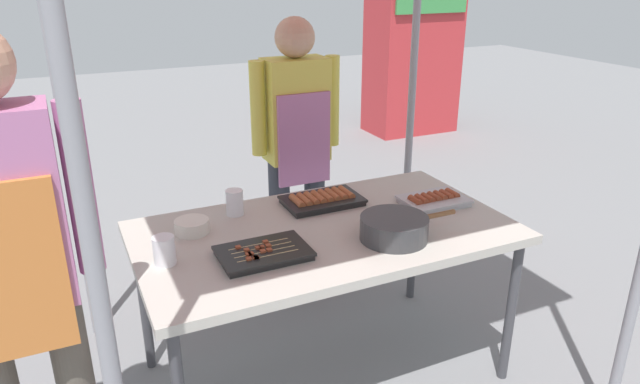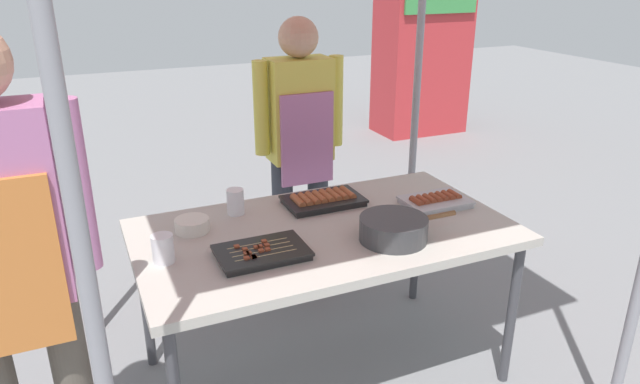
{
  "view_description": "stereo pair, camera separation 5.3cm",
  "coord_description": "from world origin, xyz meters",
  "px_view_note": "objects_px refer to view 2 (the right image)",
  "views": [
    {
      "loc": [
        -0.98,
        -2.04,
        1.81
      ],
      "look_at": [
        0.0,
        0.05,
        0.9
      ],
      "focal_mm": 32.51,
      "sensor_mm": 36.0,
      "label": 1
    },
    {
      "loc": [
        -0.93,
        -2.06,
        1.81
      ],
      "look_at": [
        0.0,
        0.05,
        0.9
      ],
      "focal_mm": 32.51,
      "sensor_mm": 36.0,
      "label": 2
    }
  ],
  "objects_px": {
    "customer_nearby": "(7,254)",
    "tray_meat_skewers": "(262,253)",
    "stall_table": "(325,239)",
    "vendor_woman": "(300,136)",
    "condiment_bowl": "(192,225)",
    "neighbor_stall_left": "(422,47)",
    "drink_cup_by_wok": "(235,202)",
    "tray_pork_links": "(323,200)",
    "drink_cup_near_edge": "(163,249)",
    "tray_grilled_sausages": "(435,201)",
    "cooking_wok": "(394,228)"
  },
  "relations": [
    {
      "from": "neighbor_stall_left",
      "to": "vendor_woman",
      "type": "bearing_deg",
      "value": -133.58
    },
    {
      "from": "stall_table",
      "to": "tray_meat_skewers",
      "type": "relative_size",
      "value": 4.57
    },
    {
      "from": "tray_meat_skewers",
      "to": "vendor_woman",
      "type": "bearing_deg",
      "value": 60.26
    },
    {
      "from": "vendor_woman",
      "to": "neighbor_stall_left",
      "type": "xyz_separation_m",
      "value": [
        2.53,
        2.66,
        0.03
      ]
    },
    {
      "from": "tray_grilled_sausages",
      "to": "vendor_woman",
      "type": "distance_m",
      "value": 0.89
    },
    {
      "from": "cooking_wok",
      "to": "customer_nearby",
      "type": "xyz_separation_m",
      "value": [
        -1.38,
        -0.06,
        0.2
      ]
    },
    {
      "from": "vendor_woman",
      "to": "neighbor_stall_left",
      "type": "relative_size",
      "value": 0.83
    },
    {
      "from": "tray_pork_links",
      "to": "drink_cup_near_edge",
      "type": "relative_size",
      "value": 3.28
    },
    {
      "from": "tray_pork_links",
      "to": "cooking_wok",
      "type": "bearing_deg",
      "value": -76.59
    },
    {
      "from": "drink_cup_by_wok",
      "to": "tray_pork_links",
      "type": "bearing_deg",
      "value": -8.08
    },
    {
      "from": "stall_table",
      "to": "tray_pork_links",
      "type": "relative_size",
      "value": 4.37
    },
    {
      "from": "stall_table",
      "to": "customer_nearby",
      "type": "bearing_deg",
      "value": -166.64
    },
    {
      "from": "tray_pork_links",
      "to": "vendor_woman",
      "type": "distance_m",
      "value": 0.6
    },
    {
      "from": "drink_cup_by_wok",
      "to": "neighbor_stall_left",
      "type": "relative_size",
      "value": 0.06
    },
    {
      "from": "tray_meat_skewers",
      "to": "customer_nearby",
      "type": "height_order",
      "value": "customer_nearby"
    },
    {
      "from": "stall_table",
      "to": "vendor_woman",
      "type": "distance_m",
      "value": 0.88
    },
    {
      "from": "stall_table",
      "to": "condiment_bowl",
      "type": "xyz_separation_m",
      "value": [
        -0.53,
        0.2,
        0.08
      ]
    },
    {
      "from": "cooking_wok",
      "to": "drink_cup_near_edge",
      "type": "height_order",
      "value": "drink_cup_near_edge"
    },
    {
      "from": "cooking_wok",
      "to": "condiment_bowl",
      "type": "bearing_deg",
      "value": 150.74
    },
    {
      "from": "tray_meat_skewers",
      "to": "drink_cup_near_edge",
      "type": "bearing_deg",
      "value": 163.01
    },
    {
      "from": "vendor_woman",
      "to": "neighbor_stall_left",
      "type": "bearing_deg",
      "value": -133.58
    },
    {
      "from": "stall_table",
      "to": "condiment_bowl",
      "type": "bearing_deg",
      "value": 159.08
    },
    {
      "from": "drink_cup_by_wok",
      "to": "vendor_woman",
      "type": "bearing_deg",
      "value": 44.6
    },
    {
      "from": "drink_cup_near_edge",
      "to": "drink_cup_by_wok",
      "type": "height_order",
      "value": "drink_cup_by_wok"
    },
    {
      "from": "tray_meat_skewers",
      "to": "condiment_bowl",
      "type": "height_order",
      "value": "condiment_bowl"
    },
    {
      "from": "tray_grilled_sausages",
      "to": "vendor_woman",
      "type": "height_order",
      "value": "vendor_woman"
    },
    {
      "from": "drink_cup_by_wok",
      "to": "tray_grilled_sausages",
      "type": "bearing_deg",
      "value": -17.65
    },
    {
      "from": "stall_table",
      "to": "vendor_woman",
      "type": "relative_size",
      "value": 1.03
    },
    {
      "from": "condiment_bowl",
      "to": "drink_cup_near_edge",
      "type": "relative_size",
      "value": 1.3
    },
    {
      "from": "tray_pork_links",
      "to": "drink_cup_near_edge",
      "type": "distance_m",
      "value": 0.84
    },
    {
      "from": "customer_nearby",
      "to": "tray_meat_skewers",
      "type": "bearing_deg",
      "value": 9.53
    },
    {
      "from": "customer_nearby",
      "to": "neighbor_stall_left",
      "type": "relative_size",
      "value": 0.89
    },
    {
      "from": "tray_pork_links",
      "to": "cooking_wok",
      "type": "height_order",
      "value": "cooking_wok"
    },
    {
      "from": "tray_pork_links",
      "to": "drink_cup_near_edge",
      "type": "bearing_deg",
      "value": -160.68
    },
    {
      "from": "condiment_bowl",
      "to": "tray_pork_links",
      "type": "bearing_deg",
      "value": 4.27
    },
    {
      "from": "tray_meat_skewers",
      "to": "drink_cup_by_wok",
      "type": "xyz_separation_m",
      "value": [
        0.02,
        0.44,
        0.04
      ]
    },
    {
      "from": "cooking_wok",
      "to": "drink_cup_by_wok",
      "type": "distance_m",
      "value": 0.73
    },
    {
      "from": "drink_cup_by_wok",
      "to": "vendor_woman",
      "type": "distance_m",
      "value": 0.74
    },
    {
      "from": "stall_table",
      "to": "drink_cup_near_edge",
      "type": "bearing_deg",
      "value": -177.66
    },
    {
      "from": "condiment_bowl",
      "to": "drink_cup_near_edge",
      "type": "distance_m",
      "value": 0.28
    },
    {
      "from": "tray_meat_skewers",
      "to": "customer_nearby",
      "type": "distance_m",
      "value": 0.88
    },
    {
      "from": "drink_cup_by_wok",
      "to": "customer_nearby",
      "type": "relative_size",
      "value": 0.07
    },
    {
      "from": "stall_table",
      "to": "tray_pork_links",
      "type": "height_order",
      "value": "tray_pork_links"
    },
    {
      "from": "vendor_woman",
      "to": "customer_nearby",
      "type": "relative_size",
      "value": 0.93
    },
    {
      "from": "tray_pork_links",
      "to": "vendor_woman",
      "type": "height_order",
      "value": "vendor_woman"
    },
    {
      "from": "cooking_wok",
      "to": "vendor_woman",
      "type": "height_order",
      "value": "vendor_woman"
    },
    {
      "from": "tray_pork_links",
      "to": "customer_nearby",
      "type": "bearing_deg",
      "value": -157.51
    },
    {
      "from": "cooking_wok",
      "to": "customer_nearby",
      "type": "bearing_deg",
      "value": -177.4
    },
    {
      "from": "tray_meat_skewers",
      "to": "condiment_bowl",
      "type": "xyz_separation_m",
      "value": [
        -0.2,
        0.34,
        0.01
      ]
    },
    {
      "from": "cooking_wok",
      "to": "vendor_woman",
      "type": "xyz_separation_m",
      "value": [
        0.0,
        1.04,
        0.12
      ]
    }
  ]
}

